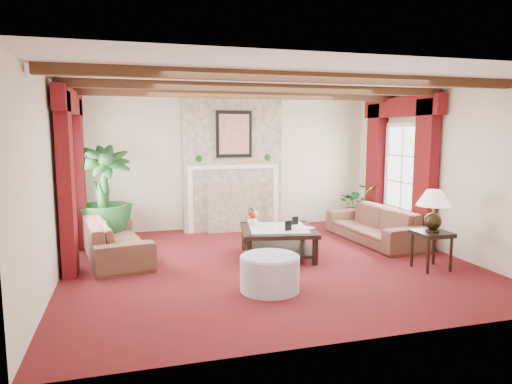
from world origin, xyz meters
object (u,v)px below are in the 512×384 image
object	(u,v)px
sofa_right	(374,219)
side_table	(431,250)
ottoman	(270,273)
potted_palm	(104,217)
sofa_left	(115,232)
coffee_table	(278,242)

from	to	relation	value
sofa_right	side_table	world-z (taller)	sofa_right
sofa_right	ottoman	distance (m)	3.27
ottoman	potted_palm	bearing A→B (deg)	124.67
sofa_left	potted_palm	xyz separation A→B (m)	(-0.21, 0.97, 0.07)
sofa_left	side_table	world-z (taller)	sofa_left
side_table	ottoman	distance (m)	2.56
coffee_table	side_table	size ratio (longest dim) A/B	2.05
side_table	sofa_right	bearing A→B (deg)	88.13
sofa_right	side_table	distance (m)	1.74
sofa_right	sofa_left	bearing A→B (deg)	-95.99
coffee_table	potted_palm	bearing A→B (deg)	159.57
sofa_left	side_table	xyz separation A→B (m)	(4.48, -1.89, -0.14)
ottoman	side_table	bearing A→B (deg)	5.07
sofa_right	ottoman	bearing A→B (deg)	-57.13
sofa_left	sofa_right	distance (m)	4.54
sofa_left	ottoman	bearing A→B (deg)	-147.19
side_table	sofa_left	bearing A→B (deg)	157.16
sofa_right	ottoman	xyz separation A→B (m)	(-2.61, -1.96, -0.20)
sofa_left	ottoman	distance (m)	2.87
coffee_table	side_table	distance (m)	2.32
sofa_right	potted_palm	xyz separation A→B (m)	(-4.74, 1.13, 0.08)
sofa_left	potted_palm	size ratio (longest dim) A/B	1.18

